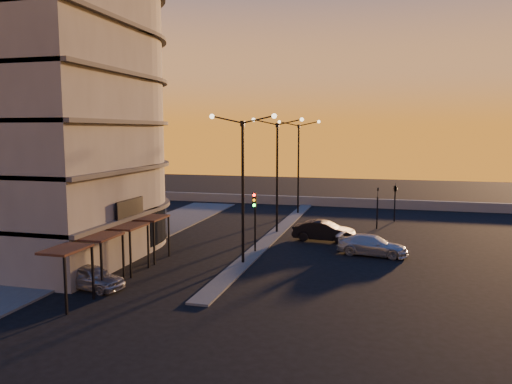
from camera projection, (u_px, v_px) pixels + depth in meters
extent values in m
plane|color=black|center=(243.00, 264.00, 31.88)|extent=(120.00, 120.00, 0.00)
cube|color=#4A4A48|center=(127.00, 240.00, 38.38)|extent=(5.00, 40.00, 0.12)
cube|color=#4A4A48|center=(277.00, 232.00, 41.46)|extent=(1.20, 36.00, 0.12)
cube|color=slate|center=(325.00, 202.00, 56.25)|extent=(44.00, 0.50, 1.00)
cylinder|color=slate|center=(64.00, 74.00, 35.83)|extent=(14.00, 14.00, 25.00)
cube|color=slate|center=(13.00, 65.00, 31.03)|extent=(14.00, 10.00, 25.00)
cylinder|color=black|center=(70.00, 223.00, 37.16)|extent=(14.16, 14.16, 2.40)
cube|color=black|center=(130.00, 209.00, 31.25)|extent=(0.15, 3.20, 1.20)
cylinder|color=black|center=(243.00, 194.00, 31.32)|extent=(0.18, 0.18, 9.00)
cube|color=black|center=(243.00, 124.00, 30.79)|extent=(0.25, 0.25, 0.35)
sphere|color=#FFE5B2|center=(212.00, 116.00, 31.24)|extent=(0.32, 0.32, 0.32)
sphere|color=#FFE5B2|center=(274.00, 116.00, 30.22)|extent=(0.32, 0.32, 0.32)
cylinder|color=black|center=(277.00, 179.00, 40.92)|extent=(0.18, 0.18, 9.00)
cube|color=black|center=(277.00, 125.00, 40.38)|extent=(0.25, 0.25, 0.35)
sphere|color=#FFE5B2|center=(254.00, 120.00, 40.83)|extent=(0.32, 0.32, 0.32)
sphere|color=#FFE5B2|center=(302.00, 119.00, 39.81)|extent=(0.32, 0.32, 0.32)
cylinder|color=black|center=(298.00, 170.00, 50.51)|extent=(0.18, 0.18, 9.00)
cube|color=black|center=(299.00, 126.00, 49.97)|extent=(0.25, 0.25, 0.35)
sphere|color=#FFE5B2|center=(279.00, 122.00, 50.43)|extent=(0.32, 0.32, 0.32)
sphere|color=#FFE5B2|center=(319.00, 122.00, 49.41)|extent=(0.32, 0.32, 0.32)
cylinder|color=black|center=(255.00, 230.00, 34.56)|extent=(0.12, 0.12, 3.20)
cube|color=black|center=(254.00, 200.00, 34.12)|extent=(0.28, 0.16, 1.00)
sphere|color=#FF0C05|center=(254.00, 195.00, 33.98)|extent=(0.20, 0.20, 0.20)
sphere|color=orange|center=(254.00, 200.00, 34.03)|extent=(0.20, 0.20, 0.20)
sphere|color=#0CFF26|center=(254.00, 205.00, 34.07)|extent=(0.20, 0.20, 0.20)
cylinder|color=black|center=(377.00, 213.00, 43.10)|extent=(0.12, 0.12, 2.80)
imported|color=black|center=(378.00, 192.00, 42.88)|extent=(0.13, 0.16, 0.80)
cylinder|color=black|center=(395.00, 207.00, 46.55)|extent=(0.12, 0.12, 2.80)
imported|color=black|center=(395.00, 188.00, 46.33)|extent=(0.42, 1.99, 0.80)
imported|color=#A0A1A7|center=(91.00, 277.00, 26.79)|extent=(4.07, 2.20, 1.31)
imported|color=black|center=(324.00, 231.00, 38.43)|extent=(4.86, 2.08, 1.56)
imported|color=silver|center=(372.00, 245.00, 34.07)|extent=(4.98, 2.63, 1.37)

